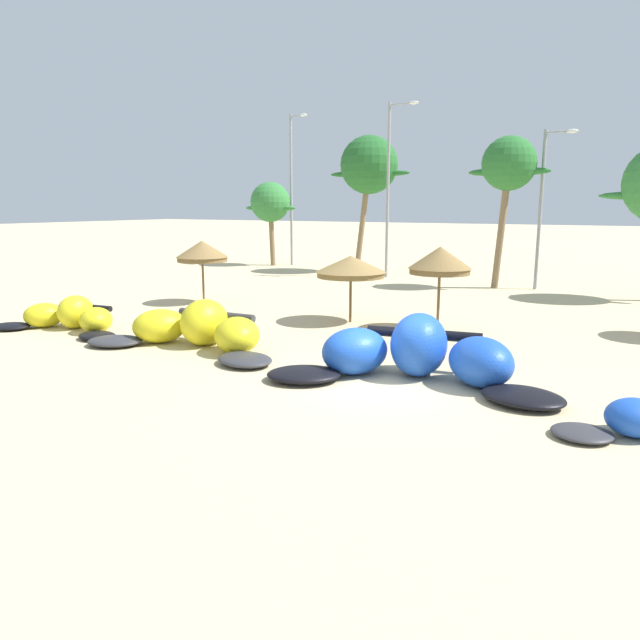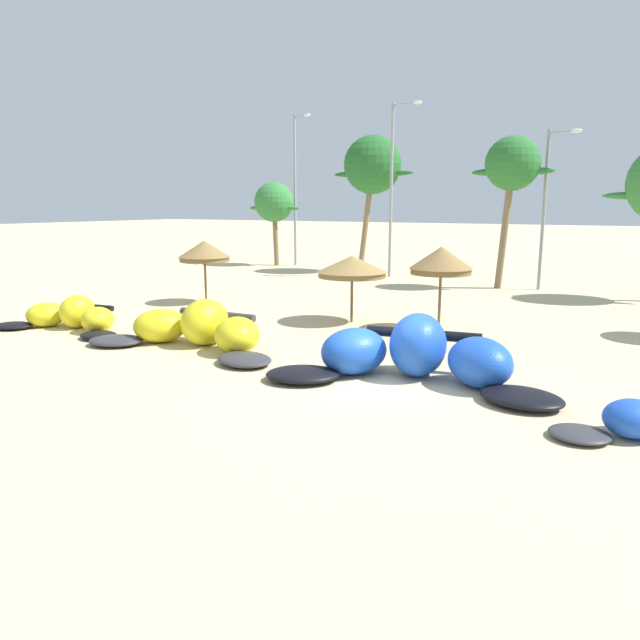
{
  "view_description": "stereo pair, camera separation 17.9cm",
  "coord_description": "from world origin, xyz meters",
  "px_view_note": "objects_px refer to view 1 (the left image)",
  "views": [
    {
      "loc": [
        5.76,
        -13.19,
        4.39
      ],
      "look_at": [
        -2.72,
        2.0,
        1.0
      ],
      "focal_mm": 33.14,
      "sensor_mm": 36.0,
      "label": 1
    },
    {
      "loc": [
        5.92,
        -13.1,
        4.39
      ],
      "look_at": [
        -2.72,
        2.0,
        1.0
      ],
      "focal_mm": 33.14,
      "sensor_mm": 36.0,
      "label": 2
    }
  ],
  "objects_px": {
    "beach_umbrella_middle": "(351,266)",
    "palm_left_of_gap": "(509,166)",
    "lamppost_west": "(292,184)",
    "lamppost_east_center": "(544,201)",
    "kite_left_of_center": "(416,355)",
    "beach_umbrella_near_palms": "(440,260)",
    "lamppost_west_center": "(390,182)",
    "kite_far_left": "(70,317)",
    "palm_leftmost": "(270,203)",
    "palm_left": "(369,166)",
    "kite_left": "(197,330)",
    "beach_umbrella_near_van": "(202,251)"
  },
  "relations": [
    {
      "from": "kite_left",
      "to": "kite_left_of_center",
      "type": "distance_m",
      "value": 7.18
    },
    {
      "from": "palm_leftmost",
      "to": "kite_left",
      "type": "bearing_deg",
      "value": -61.26
    },
    {
      "from": "beach_umbrella_middle",
      "to": "palm_left_of_gap",
      "type": "xyz_separation_m",
      "value": [
        2.97,
        12.37,
        4.25
      ]
    },
    {
      "from": "lamppost_west",
      "to": "beach_umbrella_near_van",
      "type": "bearing_deg",
      "value": -71.46
    },
    {
      "from": "palm_leftmost",
      "to": "palm_left",
      "type": "xyz_separation_m",
      "value": [
        8.17,
        -0.65,
        2.34
      ]
    },
    {
      "from": "kite_far_left",
      "to": "kite_left",
      "type": "height_order",
      "value": "kite_left"
    },
    {
      "from": "kite_left_of_center",
      "to": "lamppost_west",
      "type": "bearing_deg",
      "value": 127.82
    },
    {
      "from": "kite_far_left",
      "to": "kite_left_of_center",
      "type": "xyz_separation_m",
      "value": [
        12.95,
        0.2,
        0.17
      ]
    },
    {
      "from": "palm_leftmost",
      "to": "palm_left",
      "type": "height_order",
      "value": "palm_left"
    },
    {
      "from": "kite_far_left",
      "to": "beach_umbrella_near_palms",
      "type": "xyz_separation_m",
      "value": [
        11.52,
        6.4,
        2.04
      ]
    },
    {
      "from": "beach_umbrella_near_van",
      "to": "lamppost_east_center",
      "type": "height_order",
      "value": "lamppost_east_center"
    },
    {
      "from": "lamppost_west",
      "to": "kite_left_of_center",
      "type": "bearing_deg",
      "value": -52.18
    },
    {
      "from": "beach_umbrella_near_van",
      "to": "lamppost_east_center",
      "type": "distance_m",
      "value": 17.58
    },
    {
      "from": "beach_umbrella_near_van",
      "to": "beach_umbrella_near_palms",
      "type": "bearing_deg",
      "value": -2.5
    },
    {
      "from": "lamppost_west",
      "to": "lamppost_east_center",
      "type": "xyz_separation_m",
      "value": [
        18.17,
        -4.67,
        -1.31
      ]
    },
    {
      "from": "palm_leftmost",
      "to": "palm_left_of_gap",
      "type": "xyz_separation_m",
      "value": [
        17.77,
        -4.28,
        1.84
      ]
    },
    {
      "from": "palm_left",
      "to": "lamppost_west_center",
      "type": "xyz_separation_m",
      "value": [
        2.28,
        -1.88,
        -1.14
      ]
    },
    {
      "from": "beach_umbrella_near_palms",
      "to": "lamppost_east_center",
      "type": "relative_size",
      "value": 0.37
    },
    {
      "from": "lamppost_west_center",
      "to": "lamppost_east_center",
      "type": "distance_m",
      "value": 9.24
    },
    {
      "from": "palm_left_of_gap",
      "to": "lamppost_east_center",
      "type": "height_order",
      "value": "lamppost_east_center"
    },
    {
      "from": "kite_left_of_center",
      "to": "palm_left",
      "type": "bearing_deg",
      "value": 117.5
    },
    {
      "from": "kite_far_left",
      "to": "palm_leftmost",
      "type": "height_order",
      "value": "palm_leftmost"
    },
    {
      "from": "kite_left_of_center",
      "to": "beach_umbrella_near_van",
      "type": "height_order",
      "value": "beach_umbrella_near_van"
    },
    {
      "from": "beach_umbrella_middle",
      "to": "lamppost_west",
      "type": "relative_size",
      "value": 0.25
    },
    {
      "from": "beach_umbrella_near_palms",
      "to": "palm_leftmost",
      "type": "height_order",
      "value": "palm_leftmost"
    },
    {
      "from": "beach_umbrella_middle",
      "to": "beach_umbrella_near_van",
      "type": "bearing_deg",
      "value": 174.61
    },
    {
      "from": "beach_umbrella_near_palms",
      "to": "lamppost_west_center",
      "type": "xyz_separation_m",
      "value": [
        -7.71,
        13.87,
        3.25
      ]
    },
    {
      "from": "kite_far_left",
      "to": "lamppost_west",
      "type": "distance_m",
      "value": 24.88
    },
    {
      "from": "kite_left",
      "to": "palm_left",
      "type": "relative_size",
      "value": 0.8
    },
    {
      "from": "kite_left",
      "to": "palm_leftmost",
      "type": "bearing_deg",
      "value": 118.74
    },
    {
      "from": "palm_left_of_gap",
      "to": "beach_umbrella_near_palms",
      "type": "bearing_deg",
      "value": -88.14
    },
    {
      "from": "palm_leftmost",
      "to": "lamppost_east_center",
      "type": "relative_size",
      "value": 0.74
    },
    {
      "from": "lamppost_west",
      "to": "palm_left",
      "type": "bearing_deg",
      "value": -12.71
    },
    {
      "from": "kite_left",
      "to": "lamppost_west",
      "type": "bearing_deg",
      "value": 115.17
    },
    {
      "from": "beach_umbrella_middle",
      "to": "palm_left_of_gap",
      "type": "height_order",
      "value": "palm_left_of_gap"
    },
    {
      "from": "kite_left",
      "to": "beach_umbrella_near_palms",
      "type": "height_order",
      "value": "beach_umbrella_near_palms"
    },
    {
      "from": "palm_leftmost",
      "to": "lamppost_east_center",
      "type": "distance_m",
      "value": 19.89
    },
    {
      "from": "kite_far_left",
      "to": "lamppost_west_center",
      "type": "height_order",
      "value": "lamppost_west_center"
    },
    {
      "from": "kite_far_left",
      "to": "palm_left",
      "type": "distance_m",
      "value": 23.12
    },
    {
      "from": "kite_left_of_center",
      "to": "kite_left",
      "type": "bearing_deg",
      "value": -179.69
    },
    {
      "from": "beach_umbrella_near_palms",
      "to": "kite_left",
      "type": "bearing_deg",
      "value": -132.6
    },
    {
      "from": "beach_umbrella_middle",
      "to": "lamppost_west",
      "type": "bearing_deg",
      "value": 127.46
    },
    {
      "from": "beach_umbrella_near_van",
      "to": "palm_left",
      "type": "bearing_deg",
      "value": 85.59
    },
    {
      "from": "palm_left_of_gap",
      "to": "lamppost_west_center",
      "type": "distance_m",
      "value": 7.55
    },
    {
      "from": "palm_left_of_gap",
      "to": "lamppost_west",
      "type": "height_order",
      "value": "lamppost_west"
    },
    {
      "from": "kite_left_of_center",
      "to": "beach_umbrella_middle",
      "type": "distance_m",
      "value": 7.8
    },
    {
      "from": "kite_far_left",
      "to": "palm_leftmost",
      "type": "xyz_separation_m",
      "value": [
        -6.64,
        22.81,
        4.09
      ]
    },
    {
      "from": "palm_left_of_gap",
      "to": "kite_far_left",
      "type": "bearing_deg",
      "value": -120.98
    },
    {
      "from": "kite_left",
      "to": "palm_left_of_gap",
      "type": "bearing_deg",
      "value": 73.77
    },
    {
      "from": "palm_left_of_gap",
      "to": "lamppost_west_center",
      "type": "xyz_separation_m",
      "value": [
        -7.32,
        1.75,
        -0.64
      ]
    }
  ]
}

